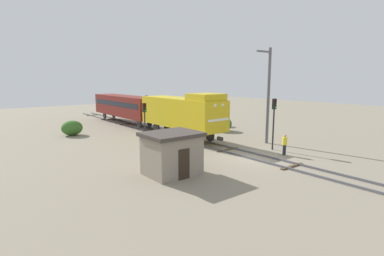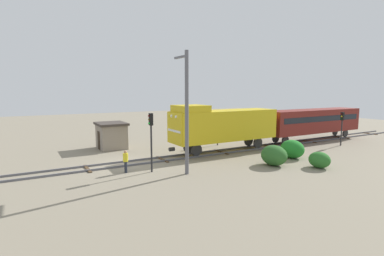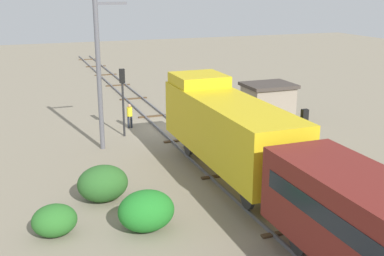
{
  "view_description": "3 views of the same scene",
  "coord_description": "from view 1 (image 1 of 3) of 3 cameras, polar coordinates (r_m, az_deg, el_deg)",
  "views": [
    {
      "loc": [
        -18.04,
        -14.74,
        6.11
      ],
      "look_at": [
        -0.75,
        7.2,
        1.5
      ],
      "focal_mm": 28.0,
      "sensor_mm": 36.0,
      "label": 1
    },
    {
      "loc": [
        23.76,
        -7.45,
        6.15
      ],
      "look_at": [
        0.3,
        6.06,
        2.69
      ],
      "focal_mm": 28.0,
      "sensor_mm": 36.0,
      "label": 2
    },
    {
      "loc": [
        9.66,
        30.68,
        9.38
      ],
      "look_at": [
        0.33,
        5.87,
        1.62
      ],
      "focal_mm": 45.0,
      "sensor_mm": 36.0,
      "label": 3
    }
  ],
  "objects": [
    {
      "name": "bush_back",
      "position": [
        35.36,
        5.89,
        0.74
      ],
      "size": [
        2.3,
        1.88,
        1.67
      ],
      "primitive_type": "ellipsoid",
      "color": "#2B5E26",
      "rests_on": "ground"
    },
    {
      "name": "bush_far",
      "position": [
        38.84,
        5.78,
        1.23
      ],
      "size": [
        1.77,
        1.44,
        1.28
      ],
      "primitive_type": "ellipsoid",
      "color": "#2A6826",
      "rests_on": "ground"
    },
    {
      "name": "bush_mid",
      "position": [
        35.08,
        -21.88,
        0.01
      ],
      "size": [
        2.24,
        1.83,
        1.63
      ],
      "primitive_type": "ellipsoid",
      "color": "#376526",
      "rests_on": "ground"
    },
    {
      "name": "relay_hut",
      "position": [
        19.31,
        -3.87,
        -4.79
      ],
      "size": [
        3.5,
        2.9,
        2.74
      ],
      "color": "gray",
      "rests_on": "ground"
    },
    {
      "name": "catenary_mast",
      "position": [
        29.02,
        14.29,
        6.32
      ],
      "size": [
        1.94,
        0.28,
        8.92
      ],
      "color": "#595960",
      "rests_on": "ground"
    },
    {
      "name": "traffic_signal_far",
      "position": [
        43.88,
        -8.59,
        4.68
      ],
      "size": [
        0.32,
        0.34,
        3.72
      ],
      "color": "#262628",
      "rests_on": "ground"
    },
    {
      "name": "railway_track",
      "position": [
        24.06,
        12.16,
        -5.37
      ],
      "size": [
        2.4,
        76.44,
        0.16
      ],
      "color": "#595960",
      "rests_on": "ground"
    },
    {
      "name": "traffic_signal_mid",
      "position": [
        30.23,
        -9.01,
        2.59
      ],
      "size": [
        0.32,
        0.34,
        3.72
      ],
      "color": "#262628",
      "rests_on": "ground"
    },
    {
      "name": "passenger_car_leading",
      "position": [
        42.06,
        -12.74,
        4.25
      ],
      "size": [
        2.84,
        14.0,
        3.66
      ],
      "color": "maroon",
      "rests_on": "railway_track"
    },
    {
      "name": "ground_plane",
      "position": [
        24.08,
        12.15,
        -5.54
      ],
      "size": [
        114.66,
        114.66,
        0.0
      ],
      "primitive_type": "plane",
      "color": "gray"
    },
    {
      "name": "traffic_signal_near",
      "position": [
        26.54,
        15.34,
        2.47
      ],
      "size": [
        0.32,
        0.34,
        4.44
      ],
      "color": "#262628",
      "rests_on": "ground"
    },
    {
      "name": "locomotive",
      "position": [
        30.6,
        -1.86,
        3.11
      ],
      "size": [
        2.9,
        11.6,
        4.6
      ],
      "color": "gold",
      "rests_on": "railway_track"
    },
    {
      "name": "bush_near",
      "position": [
        37.12,
        1.03,
        1.19
      ],
      "size": [
        2.28,
        1.87,
        1.66
      ],
      "primitive_type": "ellipsoid",
      "color": "#217826",
      "rests_on": "ground"
    },
    {
      "name": "worker_near_track",
      "position": [
        25.23,
        17.23,
        -2.75
      ],
      "size": [
        0.38,
        0.38,
        1.7
      ],
      "rotation": [
        0.0,
        0.0,
        4.66
      ],
      "color": "#262B38",
      "rests_on": "ground"
    }
  ]
}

